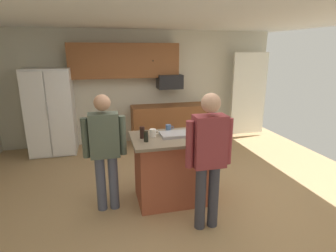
# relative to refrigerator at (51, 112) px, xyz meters

# --- Properties ---
(floor) EXTENTS (7.04, 7.04, 0.00)m
(floor) POSITION_rel_refrigerator_xyz_m (2.00, -2.38, -0.90)
(floor) COLOR tan
(floor) RESTS_ON ground
(ceiling) EXTENTS (7.04, 7.04, 0.00)m
(ceiling) POSITION_rel_refrigerator_xyz_m (2.00, -2.38, 1.70)
(ceiling) COLOR white
(back_wall) EXTENTS (6.40, 0.10, 2.60)m
(back_wall) POSITION_rel_refrigerator_xyz_m (2.00, 0.42, 0.40)
(back_wall) COLOR beige
(back_wall) RESTS_ON ground
(french_door_window_panel) EXTENTS (0.90, 0.06, 2.00)m
(french_door_window_panel) POSITION_rel_refrigerator_xyz_m (4.60, 0.02, 0.20)
(french_door_window_panel) COLOR white
(french_door_window_panel) RESTS_ON ground
(cabinet_run_upper) EXTENTS (2.40, 0.38, 0.75)m
(cabinet_run_upper) POSITION_rel_refrigerator_xyz_m (1.60, 0.22, 1.02)
(cabinet_run_upper) COLOR brown
(cabinet_run_lower) EXTENTS (1.80, 0.63, 0.90)m
(cabinet_run_lower) POSITION_rel_refrigerator_xyz_m (2.60, 0.10, -0.45)
(cabinet_run_lower) COLOR brown
(cabinet_run_lower) RESTS_ON ground
(refrigerator) EXTENTS (0.92, 0.76, 1.80)m
(refrigerator) POSITION_rel_refrigerator_xyz_m (0.00, 0.00, 0.00)
(refrigerator) COLOR white
(refrigerator) RESTS_ON ground
(microwave_over_range) EXTENTS (0.56, 0.40, 0.32)m
(microwave_over_range) POSITION_rel_refrigerator_xyz_m (2.60, 0.12, 0.55)
(microwave_over_range) COLOR black
(kitchen_island) EXTENTS (1.18, 0.83, 0.98)m
(kitchen_island) POSITION_rel_refrigerator_xyz_m (2.00, -2.48, -0.41)
(kitchen_island) COLOR #9E4C33
(kitchen_island) RESTS_ON ground
(person_elder_center) EXTENTS (0.57, 0.22, 1.70)m
(person_elder_center) POSITION_rel_refrigerator_xyz_m (2.23, -3.22, 0.08)
(person_elder_center) COLOR #383842
(person_elder_center) RESTS_ON ground
(person_guest_right) EXTENTS (0.57, 0.22, 1.62)m
(person_guest_right) POSITION_rel_refrigerator_xyz_m (1.05, -2.51, 0.03)
(person_guest_right) COLOR #4C5166
(person_guest_right) RESTS_ON ground
(mug_ceramic_white) EXTENTS (0.13, 0.09, 0.11)m
(mug_ceramic_white) POSITION_rel_refrigerator_xyz_m (1.72, -2.42, 0.13)
(mug_ceramic_white) COLOR white
(mug_ceramic_white) RESTS_ON kitchen_island
(glass_stout_tall) EXTENTS (0.07, 0.07, 0.14)m
(glass_stout_tall) POSITION_rel_refrigerator_xyz_m (2.38, -2.35, 0.15)
(glass_stout_tall) COLOR black
(glass_stout_tall) RESTS_ON kitchen_island
(tumbler_amber) EXTENTS (0.06, 0.06, 0.15)m
(tumbler_amber) POSITION_rel_refrigerator_xyz_m (1.59, -2.60, 0.15)
(tumbler_amber) COLOR black
(tumbler_amber) RESTS_ON kitchen_island
(glass_short_whisky) EXTENTS (0.07, 0.07, 0.17)m
(glass_short_whisky) POSITION_rel_refrigerator_xyz_m (1.56, -2.45, 0.16)
(glass_short_whisky) COLOR black
(glass_short_whisky) RESTS_ON kitchen_island
(mug_blue_stoneware) EXTENTS (0.12, 0.08, 0.11)m
(mug_blue_stoneware) POSITION_rel_refrigerator_xyz_m (1.99, -2.23, 0.13)
(mug_blue_stoneware) COLOR #4C6B99
(mug_blue_stoneware) RESTS_ON kitchen_island
(glass_pilsner) EXTENTS (0.07, 0.07, 0.12)m
(glass_pilsner) POSITION_rel_refrigerator_xyz_m (2.38, -2.47, 0.14)
(glass_pilsner) COLOR black
(glass_pilsner) RESTS_ON kitchen_island
(serving_tray) EXTENTS (0.44, 0.30, 0.04)m
(serving_tray) POSITION_rel_refrigerator_xyz_m (2.04, -2.45, 0.10)
(serving_tray) COLOR #B7B7BC
(serving_tray) RESTS_ON kitchen_island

